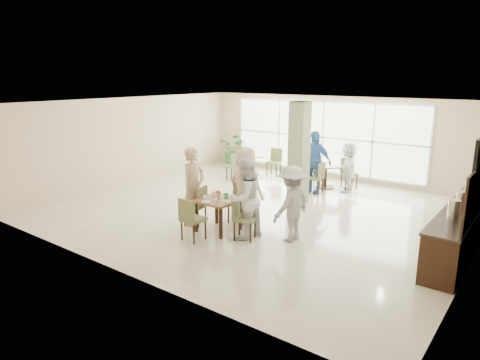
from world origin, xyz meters
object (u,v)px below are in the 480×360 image
Objects in this scene: teen_left at (194,186)px; teen_right at (245,198)px; adult_standing at (297,153)px; potted_plant at (236,150)px; buffet_counter at (466,221)px; adult_b at (348,167)px; round_table_left at (251,159)px; teen_far at (245,185)px; adult_a at (314,162)px; teen_standing at (292,204)px; round_table_right at (326,170)px; main_table at (218,204)px.

teen_right is at bearing -92.04° from teen_left.
teen_right is 6.02m from adult_standing.
buffet_counter is at bearing -22.16° from potted_plant.
adult_b is at bearing -173.77° from teen_right.
teen_left reaches higher than adult_b.
adult_b is (-3.72, 2.75, 0.20)m from buffet_counter.
round_table_left is 5.02m from teen_far.
teen_left reaches higher than teen_right.
buffet_counter is 2.50× the size of adult_a.
round_table_left is 0.62× the size of teen_left.
teen_right is 1.18× the size of adult_b.
teen_far is (-4.55, -1.42, 0.36)m from buffet_counter.
teen_far is 5.00m from adult_standing.
teen_standing reaches higher than potted_plant.
teen_standing is (1.40, -4.55, 0.25)m from round_table_right.
main_table is at bearing 101.55° from adult_standing.
round_table_left is at bearing -106.70° from adult_b.
teen_standing is (0.89, 0.47, -0.07)m from teen_right.
buffet_counter is 5.91m from teen_left.
round_table_right is 0.64× the size of adult_standing.
buffet_counter is 3.53× the size of potted_plant.
teen_far reaches higher than adult_b.
main_table is at bearing -92.40° from round_table_right.
buffet_counter is 2.75× the size of adult_standing.
adult_b is at bearing 143.46° from buffet_counter.
adult_b is at bearing 162.91° from adult_standing.
potted_plant is 0.75× the size of teen_right.
buffet_counter reaches higher than teen_right.
adult_standing is at bearing -2.40° from potted_plant.
buffet_counter is at bearing -20.39° from round_table_left.
teen_far is at bearing -162.62° from buffet_counter.
teen_standing is (-3.04, -1.83, 0.27)m from buffet_counter.
buffet_counter is at bearing -24.67° from adult_a.
round_table_left is at bearing -137.11° from teen_right.
teen_left is 5.68m from adult_standing.
adult_standing is (-0.43, 5.66, -0.07)m from teen_left.
buffet_counter is at bearing 26.36° from main_table.
adult_a is (-1.44, 3.78, 0.12)m from teen_standing.
main_table is 0.75× the size of round_table_left.
buffet_counter is 4.57m from teen_right.
buffet_counter is at bearing 127.67° from teen_standing.
round_table_right is at bearing -10.75° from potted_plant.
main_table is at bearing -55.74° from potted_plant.
teen_left is 1.13× the size of teen_standing.
buffet_counter is at bearing -68.25° from teen_left.
teen_left reaches higher than teen_standing.
teen_left is at bearing -157.41° from buffet_counter.
teen_left reaches higher than adult_standing.
potted_plant is 7.72m from teen_standing.
buffet_counter is at bearing -31.44° from round_table_right.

